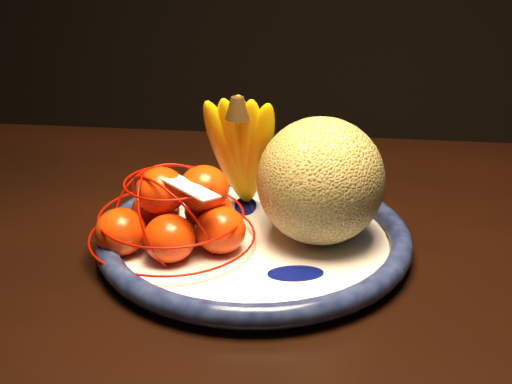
% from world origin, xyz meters
% --- Properties ---
extents(dining_table, '(1.61, 1.06, 0.77)m').
position_xyz_m(dining_table, '(-0.06, 0.01, 0.68)').
color(dining_table, black).
rests_on(dining_table, ground).
extents(fruit_bowl, '(0.37, 0.37, 0.03)m').
position_xyz_m(fruit_bowl, '(0.15, 0.07, 0.78)').
color(fruit_bowl, white).
rests_on(fruit_bowl, dining_table).
extents(cantaloupe, '(0.15, 0.15, 0.15)m').
position_xyz_m(cantaloupe, '(0.23, 0.08, 0.85)').
color(cantaloupe, olive).
rests_on(cantaloupe, fruit_bowl).
extents(banana_bunch, '(0.12, 0.11, 0.17)m').
position_xyz_m(banana_bunch, '(0.12, 0.14, 0.87)').
color(banana_bunch, '#E1B700').
rests_on(banana_bunch, fruit_bowl).
extents(mandarin_bag, '(0.21, 0.21, 0.12)m').
position_xyz_m(mandarin_bag, '(0.07, 0.03, 0.82)').
color(mandarin_bag, '#FF3300').
rests_on(mandarin_bag, fruit_bowl).
extents(price_tag, '(0.08, 0.06, 0.01)m').
position_xyz_m(price_tag, '(0.09, 0.01, 0.86)').
color(price_tag, white).
rests_on(price_tag, mandarin_bag).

